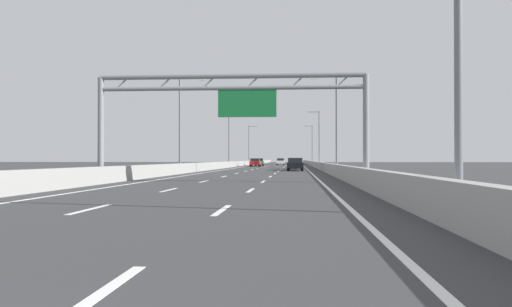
# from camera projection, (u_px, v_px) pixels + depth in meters

# --- Properties ---
(ground_plane) EXTENTS (260.00, 260.00, 0.00)m
(ground_plane) POSITION_uv_depth(u_px,v_px,m) (276.00, 166.00, 101.62)
(ground_plane) COLOR #38383A
(lane_dash_left_1) EXTENTS (0.16, 3.00, 0.01)m
(lane_dash_left_1) POSITION_uv_depth(u_px,v_px,m) (90.00, 209.00, 14.50)
(lane_dash_left_1) COLOR white
(lane_dash_left_1) RESTS_ON ground_plane
(lane_dash_left_2) EXTENTS (0.16, 3.00, 0.01)m
(lane_dash_left_2) POSITION_uv_depth(u_px,v_px,m) (169.00, 190.00, 23.48)
(lane_dash_left_2) COLOR white
(lane_dash_left_2) RESTS_ON ground_plane
(lane_dash_left_3) EXTENTS (0.16, 3.00, 0.01)m
(lane_dash_left_3) POSITION_uv_depth(u_px,v_px,m) (204.00, 181.00, 32.45)
(lane_dash_left_3) COLOR white
(lane_dash_left_3) RESTS_ON ground_plane
(lane_dash_left_4) EXTENTS (0.16, 3.00, 0.01)m
(lane_dash_left_4) POSITION_uv_depth(u_px,v_px,m) (224.00, 177.00, 41.43)
(lane_dash_left_4) COLOR white
(lane_dash_left_4) RESTS_ON ground_plane
(lane_dash_left_5) EXTENTS (0.16, 3.00, 0.01)m
(lane_dash_left_5) POSITION_uv_depth(u_px,v_px,m) (237.00, 173.00, 50.40)
(lane_dash_left_5) COLOR white
(lane_dash_left_5) RESTS_ON ground_plane
(lane_dash_left_6) EXTENTS (0.16, 3.00, 0.01)m
(lane_dash_left_6) POSITION_uv_depth(u_px,v_px,m) (246.00, 171.00, 59.37)
(lane_dash_left_6) COLOR white
(lane_dash_left_6) RESTS_ON ground_plane
(lane_dash_left_7) EXTENTS (0.16, 3.00, 0.01)m
(lane_dash_left_7) POSITION_uv_depth(u_px,v_px,m) (252.00, 170.00, 68.35)
(lane_dash_left_7) COLOR white
(lane_dash_left_7) RESTS_ON ground_plane
(lane_dash_left_8) EXTENTS (0.16, 3.00, 0.01)m
(lane_dash_left_8) POSITION_uv_depth(u_px,v_px,m) (257.00, 168.00, 77.32)
(lane_dash_left_8) COLOR white
(lane_dash_left_8) RESTS_ON ground_plane
(lane_dash_left_9) EXTENTS (0.16, 3.00, 0.01)m
(lane_dash_left_9) POSITION_uv_depth(u_px,v_px,m) (261.00, 167.00, 86.30)
(lane_dash_left_9) COLOR white
(lane_dash_left_9) RESTS_ON ground_plane
(lane_dash_left_10) EXTENTS (0.16, 3.00, 0.01)m
(lane_dash_left_10) POSITION_uv_depth(u_px,v_px,m) (265.00, 167.00, 95.27)
(lane_dash_left_10) COLOR white
(lane_dash_left_10) RESTS_ON ground_plane
(lane_dash_left_11) EXTENTS (0.16, 3.00, 0.01)m
(lane_dash_left_11) POSITION_uv_depth(u_px,v_px,m) (267.00, 166.00, 104.25)
(lane_dash_left_11) COLOR white
(lane_dash_left_11) RESTS_ON ground_plane
(lane_dash_left_12) EXTENTS (0.16, 3.00, 0.01)m
(lane_dash_left_12) POSITION_uv_depth(u_px,v_px,m) (270.00, 165.00, 113.22)
(lane_dash_left_12) COLOR white
(lane_dash_left_12) RESTS_ON ground_plane
(lane_dash_left_13) EXTENTS (0.16, 3.00, 0.01)m
(lane_dash_left_13) POSITION_uv_depth(u_px,v_px,m) (272.00, 165.00, 122.19)
(lane_dash_left_13) COLOR white
(lane_dash_left_13) RESTS_ON ground_plane
(lane_dash_left_14) EXTENTS (0.16, 3.00, 0.01)m
(lane_dash_left_14) POSITION_uv_depth(u_px,v_px,m) (273.00, 164.00, 131.17)
(lane_dash_left_14) COLOR white
(lane_dash_left_14) RESTS_ON ground_plane
(lane_dash_left_15) EXTENTS (0.16, 3.00, 0.01)m
(lane_dash_left_15) POSITION_uv_depth(u_px,v_px,m) (275.00, 164.00, 140.14)
(lane_dash_left_15) COLOR white
(lane_dash_left_15) RESTS_ON ground_plane
(lane_dash_left_16) EXTENTS (0.16, 3.00, 0.01)m
(lane_dash_left_16) POSITION_uv_depth(u_px,v_px,m) (276.00, 164.00, 149.12)
(lane_dash_left_16) COLOR white
(lane_dash_left_16) RESTS_ON ground_plane
(lane_dash_left_17) EXTENTS (0.16, 3.00, 0.01)m
(lane_dash_left_17) POSITION_uv_depth(u_px,v_px,m) (277.00, 164.00, 158.09)
(lane_dash_left_17) COLOR white
(lane_dash_left_17) RESTS_ON ground_plane
(lane_dash_right_0) EXTENTS (0.16, 3.00, 0.01)m
(lane_dash_right_0) POSITION_uv_depth(u_px,v_px,m) (95.00, 298.00, 5.26)
(lane_dash_right_0) COLOR white
(lane_dash_right_0) RESTS_ON ground_plane
(lane_dash_right_1) EXTENTS (0.16, 3.00, 0.01)m
(lane_dash_right_1) POSITION_uv_depth(u_px,v_px,m) (222.00, 210.00, 14.23)
(lane_dash_right_1) COLOR white
(lane_dash_right_1) RESTS_ON ground_plane
(lane_dash_right_2) EXTENTS (0.16, 3.00, 0.01)m
(lane_dash_right_2) POSITION_uv_depth(u_px,v_px,m) (250.00, 190.00, 23.21)
(lane_dash_right_2) COLOR white
(lane_dash_right_2) RESTS_ON ground_plane
(lane_dash_right_3) EXTENTS (0.16, 3.00, 0.01)m
(lane_dash_right_3) POSITION_uv_depth(u_px,v_px,m) (263.00, 182.00, 32.18)
(lane_dash_right_3) COLOR white
(lane_dash_right_3) RESTS_ON ground_plane
(lane_dash_right_4) EXTENTS (0.16, 3.00, 0.01)m
(lane_dash_right_4) POSITION_uv_depth(u_px,v_px,m) (270.00, 177.00, 41.16)
(lane_dash_right_4) COLOR white
(lane_dash_right_4) RESTS_ON ground_plane
(lane_dash_right_5) EXTENTS (0.16, 3.00, 0.01)m
(lane_dash_right_5) POSITION_uv_depth(u_px,v_px,m) (275.00, 173.00, 50.13)
(lane_dash_right_5) COLOR white
(lane_dash_right_5) RESTS_ON ground_plane
(lane_dash_right_6) EXTENTS (0.16, 3.00, 0.01)m
(lane_dash_right_6) POSITION_uv_depth(u_px,v_px,m) (278.00, 171.00, 59.11)
(lane_dash_right_6) COLOR white
(lane_dash_right_6) RESTS_ON ground_plane
(lane_dash_right_7) EXTENTS (0.16, 3.00, 0.01)m
(lane_dash_right_7) POSITION_uv_depth(u_px,v_px,m) (280.00, 170.00, 68.08)
(lane_dash_right_7) COLOR white
(lane_dash_right_7) RESTS_ON ground_plane
(lane_dash_right_8) EXTENTS (0.16, 3.00, 0.01)m
(lane_dash_right_8) POSITION_uv_depth(u_px,v_px,m) (282.00, 168.00, 77.05)
(lane_dash_right_8) COLOR white
(lane_dash_right_8) RESTS_ON ground_plane
(lane_dash_right_9) EXTENTS (0.16, 3.00, 0.01)m
(lane_dash_right_9) POSITION_uv_depth(u_px,v_px,m) (284.00, 167.00, 86.03)
(lane_dash_right_9) COLOR white
(lane_dash_right_9) RESTS_ON ground_plane
(lane_dash_right_10) EXTENTS (0.16, 3.00, 0.01)m
(lane_dash_right_10) POSITION_uv_depth(u_px,v_px,m) (285.00, 167.00, 95.00)
(lane_dash_right_10) COLOR white
(lane_dash_right_10) RESTS_ON ground_plane
(lane_dash_right_11) EXTENTS (0.16, 3.00, 0.01)m
(lane_dash_right_11) POSITION_uv_depth(u_px,v_px,m) (286.00, 166.00, 103.98)
(lane_dash_right_11) COLOR white
(lane_dash_right_11) RESTS_ON ground_plane
(lane_dash_right_12) EXTENTS (0.16, 3.00, 0.01)m
(lane_dash_right_12) POSITION_uv_depth(u_px,v_px,m) (287.00, 165.00, 112.95)
(lane_dash_right_12) COLOR white
(lane_dash_right_12) RESTS_ON ground_plane
(lane_dash_right_13) EXTENTS (0.16, 3.00, 0.01)m
(lane_dash_right_13) POSITION_uv_depth(u_px,v_px,m) (287.00, 165.00, 121.93)
(lane_dash_right_13) COLOR white
(lane_dash_right_13) RESTS_ON ground_plane
(lane_dash_right_14) EXTENTS (0.16, 3.00, 0.01)m
(lane_dash_right_14) POSITION_uv_depth(u_px,v_px,m) (288.00, 164.00, 130.90)
(lane_dash_right_14) COLOR white
(lane_dash_right_14) RESTS_ON ground_plane
(lane_dash_right_15) EXTENTS (0.16, 3.00, 0.01)m
(lane_dash_right_15) POSITION_uv_depth(u_px,v_px,m) (288.00, 164.00, 139.88)
(lane_dash_right_15) COLOR white
(lane_dash_right_15) RESTS_ON ground_plane
(lane_dash_right_16) EXTENTS (0.16, 3.00, 0.01)m
(lane_dash_right_16) POSITION_uv_depth(u_px,v_px,m) (289.00, 164.00, 148.85)
(lane_dash_right_16) COLOR white
(lane_dash_right_16) RESTS_ON ground_plane
(lane_dash_right_17) EXTENTS (0.16, 3.00, 0.01)m
(lane_dash_right_17) POSITION_uv_depth(u_px,v_px,m) (289.00, 164.00, 157.82)
(lane_dash_right_17) COLOR white
(lane_dash_right_17) RESTS_ON ground_plane
(edge_line_left) EXTENTS (0.16, 176.00, 0.01)m
(edge_line_left) POSITION_uv_depth(u_px,v_px,m) (242.00, 167.00, 90.04)
(edge_line_left) COLOR white
(edge_line_left) RESTS_ON ground_plane
(edge_line_right) EXTENTS (0.16, 176.00, 0.01)m
(edge_line_right) POSITION_uv_depth(u_px,v_px,m) (305.00, 167.00, 89.26)
(edge_line_right) COLOR white
(edge_line_right) RESTS_ON ground_plane
(barrier_left) EXTENTS (0.45, 220.00, 0.95)m
(barrier_left) POSITION_uv_depth(u_px,v_px,m) (245.00, 163.00, 112.11)
(barrier_left) COLOR #9E9E99
(barrier_left) RESTS_ON ground_plane
(barrier_right) EXTENTS (0.45, 220.00, 0.95)m
(barrier_right) POSITION_uv_depth(u_px,v_px,m) (311.00, 163.00, 111.08)
(barrier_right) COLOR #9E9E99
(barrier_right) RESTS_ON ground_plane
(sign_gantry) EXTENTS (15.89, 0.36, 6.36)m
(sign_gantry) POSITION_uv_depth(u_px,v_px,m) (233.00, 100.00, 31.09)
(sign_gantry) COLOR gray
(sign_gantry) RESTS_ON ground_plane
(streetlamp_left_mid) EXTENTS (2.58, 0.28, 9.50)m
(streetlamp_left_mid) POSITION_uv_depth(u_px,v_px,m) (182.00, 118.00, 52.92)
(streetlamp_left_mid) COLOR slate
(streetlamp_left_mid) RESTS_ON ground_plane
(streetlamp_right_mid) EXTENTS (2.58, 0.28, 9.50)m
(streetlamp_right_mid) POSITION_uv_depth(u_px,v_px,m) (334.00, 117.00, 51.80)
(streetlamp_right_mid) COLOR slate
(streetlamp_right_mid) RESTS_ON ground_plane
(streetlamp_left_far) EXTENTS (2.58, 0.28, 9.50)m
(streetlamp_left_far) POSITION_uv_depth(u_px,v_px,m) (230.00, 135.00, 91.73)
(streetlamp_left_far) COLOR slate
(streetlamp_left_far) RESTS_ON ground_plane
(streetlamp_right_far) EXTENTS (2.58, 0.28, 9.50)m
(streetlamp_right_far) POSITION_uv_depth(u_px,v_px,m) (318.00, 135.00, 90.61)
(streetlamp_right_far) COLOR slate
(streetlamp_right_far) RESTS_ON ground_plane
(streetlamp_left_distant) EXTENTS (2.58, 0.28, 9.50)m
(streetlamp_left_distant) POSITION_uv_depth(u_px,v_px,m) (250.00, 142.00, 130.54)
(streetlamp_left_distant) COLOR slate
(streetlamp_left_distant) RESTS_ON ground_plane
(streetlamp_right_distant) EXTENTS (2.58, 0.28, 9.50)m
(streetlamp_right_distant) POSITION_uv_depth(u_px,v_px,m) (311.00, 142.00, 129.42)
(streetlamp_right_distant) COLOR slate
(streetlamp_right_distant) RESTS_ON ground_plane
(white_car) EXTENTS (1.77, 4.22, 1.52)m
(white_car) POSITION_uv_depth(u_px,v_px,m) (280.00, 162.00, 123.14)
(white_car) COLOR silver
(white_car) RESTS_ON ground_plane
(black_car) EXTENTS (1.84, 4.68, 1.49)m
(black_car) POSITION_uv_depth(u_px,v_px,m) (295.00, 164.00, 61.34)
(black_car) COLOR black
(black_car) RESTS_ON ground_plane
(red_car) EXTENTS (1.79, 4.65, 1.46)m
(red_car) POSITION_uv_depth(u_px,v_px,m) (255.00, 162.00, 96.12)
(red_car) COLOR red
(red_car) RESTS_ON ground_plane
(green_car) EXTENTS (1.74, 4.52, 1.48)m
(green_car) POSITION_uv_depth(u_px,v_px,m) (259.00, 162.00, 108.39)
(green_car) COLOR #1E7A38
(green_car) RESTS_ON ground_plane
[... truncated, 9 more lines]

